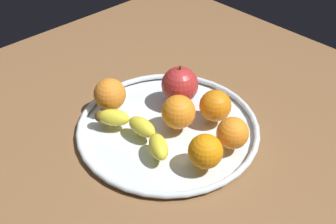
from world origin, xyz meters
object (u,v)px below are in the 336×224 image
at_px(orange_center, 178,112).
at_px(orange_front_left, 205,151).
at_px(orange_back_right, 233,133).
at_px(fruit_bowl, 168,127).
at_px(orange_back_left, 215,106).
at_px(apple, 180,85).
at_px(orange_front_right, 110,94).
at_px(banana, 136,129).

xyz_separation_m(orange_center, orange_front_left, (-0.11, 0.04, -0.00)).
xyz_separation_m(orange_front_left, orange_back_right, (-0.00, -0.07, -0.00)).
relative_size(fruit_bowl, orange_center, 5.46).
distance_m(orange_front_left, orange_back_left, 0.13).
height_order(orange_front_left, orange_back_left, orange_back_left).
bearing_deg(apple, fruit_bowl, 118.87).
relative_size(fruit_bowl, orange_front_right, 5.50).
bearing_deg(orange_front_right, orange_front_left, -175.01).
xyz_separation_m(fruit_bowl, orange_front_left, (-0.13, 0.03, 0.04)).
distance_m(orange_back_right, orange_front_right, 0.27).
distance_m(fruit_bowl, orange_center, 0.05).
height_order(orange_center, orange_front_right, same).
bearing_deg(orange_back_left, banana, 65.28).
bearing_deg(orange_front_right, apple, -123.71).
xyz_separation_m(orange_front_left, orange_front_right, (0.25, 0.02, 0.00)).
distance_m(orange_back_left, orange_front_right, 0.22).
distance_m(orange_center, orange_back_left, 0.08).
xyz_separation_m(banana, orange_front_left, (-0.14, -0.04, 0.01)).
bearing_deg(orange_center, fruit_bowl, 33.35).
bearing_deg(orange_back_right, orange_front_right, 20.78).
relative_size(fruit_bowl, apple, 4.26).
xyz_separation_m(orange_center, orange_front_right, (0.14, 0.06, -0.00)).
distance_m(orange_front_left, orange_back_right, 0.07).
bearing_deg(orange_front_right, orange_center, -156.00).
distance_m(apple, orange_center, 0.08).
bearing_deg(banana, orange_back_left, -118.73).
xyz_separation_m(fruit_bowl, orange_back_left, (-0.05, -0.08, 0.04)).
height_order(fruit_bowl, orange_back_right, orange_back_right).
xyz_separation_m(orange_center, orange_back_left, (-0.04, -0.07, -0.00)).
bearing_deg(fruit_bowl, orange_front_right, 22.53).
height_order(fruit_bowl, orange_back_left, orange_back_left).
height_order(orange_back_right, orange_front_right, orange_front_right).
height_order(fruit_bowl, orange_front_left, orange_front_left).
height_order(banana, orange_back_right, orange_back_right).
bearing_deg(fruit_bowl, apple, -61.13).
height_order(banana, orange_center, orange_center).
distance_m(orange_center, orange_back_right, 0.12).
xyz_separation_m(fruit_bowl, orange_front_right, (0.12, 0.05, 0.04)).
bearing_deg(fruit_bowl, orange_center, -146.65).
xyz_separation_m(banana, orange_front_right, (0.11, -0.02, 0.02)).
bearing_deg(orange_back_left, orange_front_left, 123.70).
bearing_deg(orange_back_right, orange_center, 16.49).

